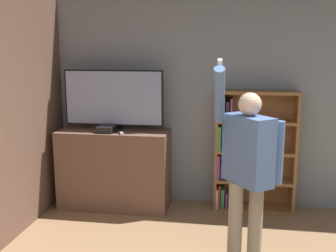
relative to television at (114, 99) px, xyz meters
The scene contains 7 objects.
wall_back 1.52m from the television, 12.27° to the left, with size 6.58×0.09×2.70m.
tv_ledge 0.89m from the television, 90.00° to the right, with size 1.37×0.55×0.99m.
television is the anchor object (origin of this frame).
game_console 0.38m from the television, 114.72° to the right, with size 0.19×0.23×0.08m.
remote_loose 0.46m from the television, 55.43° to the right, with size 0.09×0.14×0.02m.
bookshelf 1.77m from the television, ahead, with size 0.98×0.28×1.50m.
person 2.06m from the television, 38.34° to the right, with size 0.61×0.56×1.91m.
Camera 1 is at (-0.08, -1.94, 1.98)m, focal length 42.00 mm.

